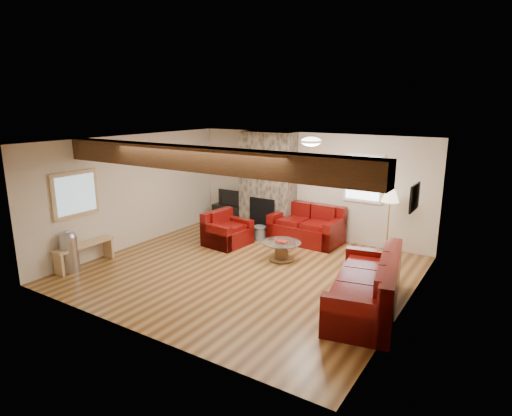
{
  "coord_description": "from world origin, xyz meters",
  "views": [
    {
      "loc": [
        4.36,
        -6.47,
        3.17
      ],
      "look_at": [
        -0.01,
        0.4,
        1.17
      ],
      "focal_mm": 30.0,
      "sensor_mm": 36.0,
      "label": 1
    }
  ],
  "objects_px": {
    "coffee_table": "(281,251)",
    "floor_lamp": "(390,199)",
    "tv_cabinet": "(232,215)",
    "television": "(232,197)",
    "loveseat": "(306,224)",
    "armchair_red": "(227,229)",
    "sofa_three": "(366,283)"
  },
  "relations": [
    {
      "from": "coffee_table",
      "to": "tv_cabinet",
      "type": "relative_size",
      "value": 0.77
    },
    {
      "from": "coffee_table",
      "to": "floor_lamp",
      "type": "xyz_separation_m",
      "value": [
        1.75,
        1.47,
        1.03
      ]
    },
    {
      "from": "coffee_table",
      "to": "tv_cabinet",
      "type": "height_order",
      "value": "tv_cabinet"
    },
    {
      "from": "tv_cabinet",
      "to": "television",
      "type": "relative_size",
      "value": 1.41
    },
    {
      "from": "loveseat",
      "to": "floor_lamp",
      "type": "height_order",
      "value": "floor_lamp"
    },
    {
      "from": "television",
      "to": "floor_lamp",
      "type": "bearing_deg",
      "value": -2.56
    },
    {
      "from": "sofa_three",
      "to": "tv_cabinet",
      "type": "xyz_separation_m",
      "value": [
        -4.6,
        2.85,
        -0.18
      ]
    },
    {
      "from": "loveseat",
      "to": "floor_lamp",
      "type": "xyz_separation_m",
      "value": [
        1.85,
        0.11,
        0.79
      ]
    },
    {
      "from": "floor_lamp",
      "to": "loveseat",
      "type": "bearing_deg",
      "value": -176.52
    },
    {
      "from": "coffee_table",
      "to": "loveseat",
      "type": "bearing_deg",
      "value": 94.46
    },
    {
      "from": "armchair_red",
      "to": "sofa_three",
      "type": "bearing_deg",
      "value": -104.91
    },
    {
      "from": "coffee_table",
      "to": "television",
      "type": "xyz_separation_m",
      "value": [
        -2.44,
        1.66,
        0.54
      ]
    },
    {
      "from": "armchair_red",
      "to": "coffee_table",
      "type": "relative_size",
      "value": 1.17
    },
    {
      "from": "tv_cabinet",
      "to": "floor_lamp",
      "type": "bearing_deg",
      "value": -2.56
    },
    {
      "from": "coffee_table",
      "to": "floor_lamp",
      "type": "distance_m",
      "value": 2.5
    },
    {
      "from": "coffee_table",
      "to": "television",
      "type": "relative_size",
      "value": 1.08
    },
    {
      "from": "loveseat",
      "to": "television",
      "type": "relative_size",
      "value": 2.19
    },
    {
      "from": "coffee_table",
      "to": "sofa_three",
      "type": "bearing_deg",
      "value": -28.79
    },
    {
      "from": "armchair_red",
      "to": "coffee_table",
      "type": "height_order",
      "value": "armchair_red"
    },
    {
      "from": "sofa_three",
      "to": "floor_lamp",
      "type": "distance_m",
      "value": 2.8
    },
    {
      "from": "floor_lamp",
      "to": "armchair_red",
      "type": "bearing_deg",
      "value": -158.95
    },
    {
      "from": "sofa_three",
      "to": "coffee_table",
      "type": "bearing_deg",
      "value": -130.22
    },
    {
      "from": "coffee_table",
      "to": "floor_lamp",
      "type": "bearing_deg",
      "value": 40.16
    },
    {
      "from": "sofa_three",
      "to": "coffee_table",
      "type": "height_order",
      "value": "sofa_three"
    },
    {
      "from": "tv_cabinet",
      "to": "coffee_table",
      "type": "bearing_deg",
      "value": -34.23
    },
    {
      "from": "floor_lamp",
      "to": "coffee_table",
      "type": "bearing_deg",
      "value": -139.84
    },
    {
      "from": "television",
      "to": "floor_lamp",
      "type": "relative_size",
      "value": 0.52
    },
    {
      "from": "tv_cabinet",
      "to": "floor_lamp",
      "type": "height_order",
      "value": "floor_lamp"
    },
    {
      "from": "television",
      "to": "floor_lamp",
      "type": "height_order",
      "value": "floor_lamp"
    },
    {
      "from": "television",
      "to": "loveseat",
      "type": "bearing_deg",
      "value": -7.32
    },
    {
      "from": "sofa_three",
      "to": "television",
      "type": "distance_m",
      "value": 5.42
    },
    {
      "from": "sofa_three",
      "to": "loveseat",
      "type": "relative_size",
      "value": 1.4
    }
  ]
}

